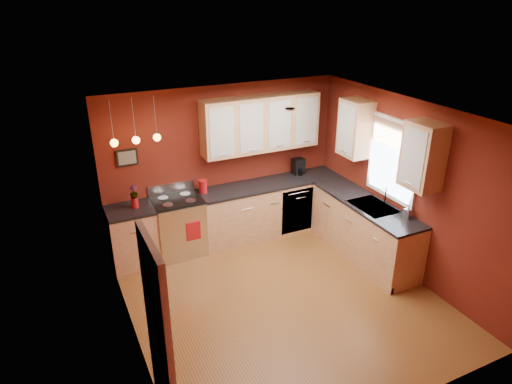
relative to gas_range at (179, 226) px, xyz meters
name	(u,v)px	position (x,y,z in m)	size (l,w,h in m)	color
floor	(282,298)	(0.92, -1.80, -0.48)	(4.20, 4.20, 0.00)	brown
ceiling	(288,116)	(0.92, -1.80, 2.12)	(4.00, 4.20, 0.02)	beige
wall_back	(224,163)	(0.92, 0.30, 0.82)	(4.00, 0.02, 2.60)	maroon
wall_front	(397,310)	(0.92, -3.90, 0.82)	(4.00, 0.02, 2.60)	maroon
wall_left	(127,250)	(-1.08, -1.80, 0.82)	(0.02, 4.20, 2.60)	maroon
wall_right	(405,188)	(2.92, -1.80, 0.82)	(0.02, 4.20, 2.60)	maroon
base_cabinets_back_left	(133,237)	(-0.73, 0.00, -0.03)	(0.70, 0.60, 0.90)	#E8B07C
base_cabinets_back_right	(270,208)	(1.65, 0.00, -0.03)	(2.54, 0.60, 0.90)	#E8B07C
base_cabinets_right	(364,230)	(2.62, -1.35, -0.03)	(0.60, 2.10, 0.90)	#E8B07C
counter_back_left	(130,210)	(-0.73, 0.00, 0.44)	(0.70, 0.62, 0.04)	black
counter_back_right	(271,183)	(1.65, 0.00, 0.44)	(2.54, 0.62, 0.04)	black
counter_right	(367,204)	(2.62, -1.35, 0.44)	(0.62, 2.10, 0.04)	black
gas_range	(179,226)	(0.00, 0.00, 0.00)	(0.76, 0.64, 1.11)	silver
dishwasher_front	(297,211)	(2.02, -0.29, -0.03)	(0.60, 0.02, 0.80)	silver
sink	(373,208)	(2.62, -1.50, 0.43)	(0.50, 0.70, 0.33)	#949499
window	(393,157)	(2.89, -1.50, 1.21)	(0.06, 1.02, 1.22)	white
door_left_wall	(159,337)	(-1.05, -3.00, 0.54)	(0.12, 0.82, 2.05)	white
upper_cabinets_back	(261,124)	(1.52, 0.12, 1.47)	(2.00, 0.35, 0.90)	#E8B07C
upper_cabinets_right	(386,141)	(2.75, -1.48, 1.47)	(0.35, 1.95, 0.90)	#E8B07C
wall_picture	(127,157)	(-0.63, 0.28, 1.17)	(0.32, 0.03, 0.26)	black
pendant_lights	(136,140)	(-0.53, -0.05, 1.53)	(0.71, 0.11, 0.66)	#949499
red_canister	(203,186)	(0.47, 0.09, 0.57)	(0.14, 0.14, 0.22)	#B11317
red_vase	(135,203)	(-0.64, 0.01, 0.54)	(0.10, 0.10, 0.16)	#B11317
flowers	(134,192)	(-0.64, 0.01, 0.71)	(0.12, 0.12, 0.21)	#B11317
coffee_maker	(299,167)	(2.27, 0.13, 0.59)	(0.20, 0.20, 0.29)	black
soap_pump	(408,211)	(2.81, -2.02, 0.57)	(0.10, 0.10, 0.21)	silver
dish_towel	(194,231)	(0.14, -0.33, 0.04)	(0.23, 0.02, 0.31)	#B11317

